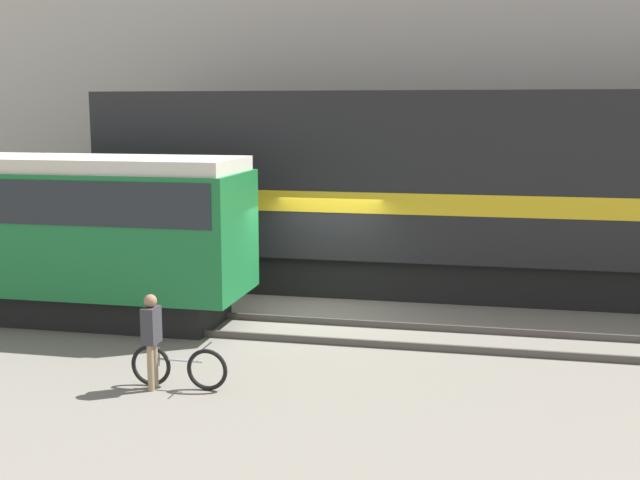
{
  "coord_description": "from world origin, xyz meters",
  "views": [
    {
      "loc": [
        3.81,
        -17.32,
        4.63
      ],
      "look_at": [
        0.16,
        -0.62,
        1.8
      ],
      "focal_mm": 45.0,
      "sensor_mm": 36.0,
      "label": 1
    }
  ],
  "objects_px": {
    "streetcar": "(31,226)",
    "bicycle": "(179,367)",
    "freight_locomotive": "(451,189)",
    "person": "(152,332)"
  },
  "relations": [
    {
      "from": "streetcar",
      "to": "bicycle",
      "type": "height_order",
      "value": "streetcar"
    },
    {
      "from": "streetcar",
      "to": "bicycle",
      "type": "relative_size",
      "value": 5.68
    },
    {
      "from": "freight_locomotive",
      "to": "bicycle",
      "type": "relative_size",
      "value": 10.3
    },
    {
      "from": "bicycle",
      "to": "person",
      "type": "height_order",
      "value": "person"
    },
    {
      "from": "freight_locomotive",
      "to": "bicycle",
      "type": "bearing_deg",
      "value": -116.36
    },
    {
      "from": "freight_locomotive",
      "to": "person",
      "type": "relative_size",
      "value": 10.88
    },
    {
      "from": "streetcar",
      "to": "person",
      "type": "bearing_deg",
      "value": -40.29
    },
    {
      "from": "freight_locomotive",
      "to": "person",
      "type": "bearing_deg",
      "value": -118.17
    },
    {
      "from": "freight_locomotive",
      "to": "streetcar",
      "type": "bearing_deg",
      "value": -153.89
    },
    {
      "from": "freight_locomotive",
      "to": "streetcar",
      "type": "relative_size",
      "value": 1.81
    }
  ]
}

